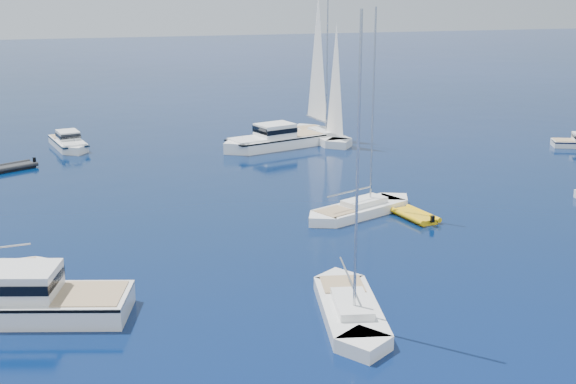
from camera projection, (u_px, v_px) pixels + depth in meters
name	position (u px, v px, depth m)	size (l,w,h in m)	color
motor_cruiser_centre	(18.00, 316.00, 39.10)	(3.82, 12.48, 3.28)	silver
motor_cruiser_distant	(273.00, 148.00, 77.43)	(3.60, 11.77, 3.09)	white
motor_cruiser_horizon	(69.00, 148.00, 77.27)	(2.58, 8.42, 2.21)	white
sailboat_fore	(350.00, 317.00, 38.96)	(2.78, 10.70, 15.73)	silver
sailboat_centre	(360.00, 214.00, 55.82)	(2.67, 10.27, 15.10)	white
sailboat_sails_r	(321.00, 140.00, 81.30)	(3.04, 11.70, 17.20)	white
tender_yellow	(415.00, 219.00, 54.80)	(2.15, 3.99, 0.95)	#ECB30D
tender_grey_far	(12.00, 169.00, 68.76)	(2.32, 4.36, 0.95)	black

